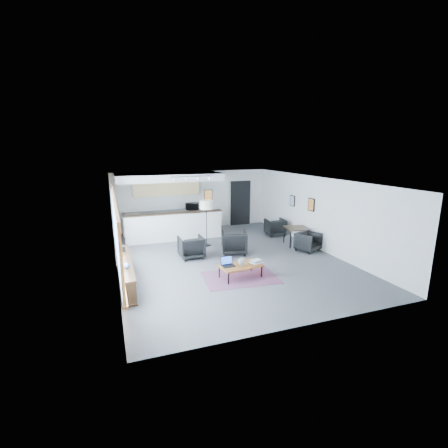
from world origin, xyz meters
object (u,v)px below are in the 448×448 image
object	(u,v)px
ceramic_pot	(242,262)
floor_lamp	(206,206)
coffee_table	(241,266)
dining_table	(297,229)
armchair_right	(234,242)
dining_chair_far	(275,228)
armchair_left	(191,246)
laptop	(227,263)
book_stack	(256,261)
dining_chair_near	(308,242)
microwave	(192,206)

from	to	relation	value
ceramic_pot	floor_lamp	bearing A→B (deg)	90.06
coffee_table	dining_table	xyz separation A→B (m)	(3.22, 2.24, 0.27)
armchair_right	dining_table	world-z (taller)	armchair_right
dining_chair_far	armchair_left	bearing A→B (deg)	27.60
ceramic_pot	laptop	bearing A→B (deg)	158.19
armchair_right	dining_table	xyz separation A→B (m)	(2.59, 0.15, 0.19)
coffee_table	dining_chair_far	distance (m)	4.91
book_stack	floor_lamp	world-z (taller)	floor_lamp
laptop	floor_lamp	world-z (taller)	floor_lamp
book_stack	dining_chair_near	xyz separation A→B (m)	(2.72, 1.44, -0.11)
floor_lamp	dining_chair_near	size ratio (longest dim) A/B	2.72
ceramic_pot	armchair_left	xyz separation A→B (m)	(-0.90, 2.22, -0.10)
dining_chair_far	microwave	xyz separation A→B (m)	(-3.05, 2.07, 0.78)
book_stack	armchair_right	world-z (taller)	armchair_right
dining_chair_near	dining_chair_far	xyz separation A→B (m)	(-0.06, 2.30, 0.01)
coffee_table	ceramic_pot	xyz separation A→B (m)	(0.02, -0.06, 0.15)
coffee_table	book_stack	world-z (taller)	book_stack
laptop	armchair_left	world-z (taller)	armchair_left
floor_lamp	coffee_table	bearing A→B (deg)	-90.21
dining_chair_near	armchair_right	bearing A→B (deg)	142.66
book_stack	armchair_left	xyz separation A→B (m)	(-1.38, 2.14, -0.02)
book_stack	floor_lamp	bearing A→B (deg)	98.31
dining_chair_near	microwave	bearing A→B (deg)	101.77
ceramic_pot	dining_chair_near	distance (m)	3.54
book_stack	dining_chair_far	xyz separation A→B (m)	(2.66, 3.74, -0.10)
laptop	dining_chair_near	xyz separation A→B (m)	(3.57, 1.37, -0.14)
dining_chair_far	microwave	bearing A→B (deg)	-28.24
armchair_left	ceramic_pot	bearing A→B (deg)	111.95
book_stack	microwave	size ratio (longest dim) A/B	0.69
laptop	dining_chair_far	xyz separation A→B (m)	(3.51, 3.67, -0.12)
book_stack	microwave	distance (m)	5.87
floor_lamp	dining_chair_far	bearing A→B (deg)	7.86
coffee_table	armchair_right	size ratio (longest dim) A/B	1.44
dining_table	armchair_right	bearing A→B (deg)	-176.65
dining_table	ceramic_pot	bearing A→B (deg)	-144.37
armchair_left	dining_table	size ratio (longest dim) A/B	0.85
floor_lamp	microwave	xyz separation A→B (m)	(0.09, 2.51, -0.39)
laptop	ceramic_pot	distance (m)	0.41
coffee_table	armchair_right	xyz separation A→B (m)	(0.63, 2.09, 0.08)
coffee_table	armchair_left	size ratio (longest dim) A/B	1.54
coffee_table	ceramic_pot	world-z (taller)	ceramic_pot
armchair_left	armchair_right	xyz separation A→B (m)	(1.51, -0.07, 0.03)
coffee_table	armchair_right	world-z (taller)	armchair_right
coffee_table	ceramic_pot	distance (m)	0.16
armchair_right	armchair_left	bearing A→B (deg)	13.64
laptop	floor_lamp	xyz separation A→B (m)	(0.37, 3.23, 1.05)
armchair_left	dining_table	bearing A→B (deg)	-178.98
laptop	dining_chair_near	size ratio (longest dim) A/B	0.57
floor_lamp	dining_chair_far	size ratio (longest dim) A/B	2.61
book_stack	laptop	bearing A→B (deg)	175.03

